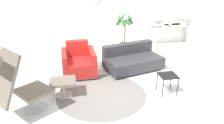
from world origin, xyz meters
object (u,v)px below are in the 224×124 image
object	(u,v)px
couch_low	(132,60)
ottoman	(63,84)
lounge_chair	(10,78)
armchair_red	(79,63)
side_table	(168,77)
shelf_unit	(171,21)
potted_plant	(125,32)

from	to	relation	value
couch_low	ottoman	bearing A→B (deg)	15.98
lounge_chair	couch_low	size ratio (longest dim) A/B	0.83
couch_low	armchair_red	bearing A→B (deg)	-11.98
side_table	shelf_unit	distance (m)	3.49
couch_low	side_table	bearing A→B (deg)	90.21
ottoman	shelf_unit	size ratio (longest dim) A/B	0.30
couch_low	shelf_unit	bearing A→B (deg)	-151.03
side_table	potted_plant	world-z (taller)	potted_plant
couch_low	potted_plant	world-z (taller)	potted_plant
lounge_chair	side_table	distance (m)	2.97
lounge_chair	armchair_red	distance (m)	2.04
ottoman	potted_plant	xyz separation A→B (m)	(1.91, 2.52, 0.34)
ottoman	couch_low	world-z (taller)	couch_low
lounge_chair	side_table	size ratio (longest dim) A/B	3.15
lounge_chair	side_table	xyz separation A→B (m)	(2.92, 0.32, -0.42)
lounge_chair	potted_plant	distance (m)	4.15
armchair_red	shelf_unit	distance (m)	3.75
lounge_chair	side_table	world-z (taller)	lounge_chair
potted_plant	ottoman	bearing A→B (deg)	-127.14
armchair_red	couch_low	size ratio (longest dim) A/B	0.54
armchair_red	couch_low	bearing A→B (deg)	-179.31
couch_low	shelf_unit	size ratio (longest dim) A/B	0.91
potted_plant	armchair_red	bearing A→B (deg)	-135.14
ottoman	potted_plant	size ratio (longest dim) A/B	0.40
armchair_red	potted_plant	world-z (taller)	potted_plant
couch_low	potted_plant	size ratio (longest dim) A/B	1.23
armchair_red	shelf_unit	bearing A→B (deg)	-152.68
side_table	armchair_red	bearing A→B (deg)	143.82
potted_plant	shelf_unit	distance (m)	1.73
ottoman	side_table	distance (m)	2.16
potted_plant	shelf_unit	bearing A→B (deg)	10.11
shelf_unit	armchair_red	bearing A→B (deg)	-150.36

